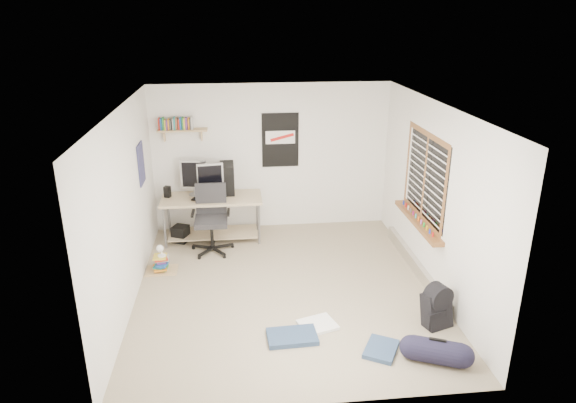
{
  "coord_description": "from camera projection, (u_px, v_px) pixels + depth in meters",
  "views": [
    {
      "loc": [
        -0.62,
        -6.18,
        3.58
      ],
      "look_at": [
        0.06,
        0.21,
        1.2
      ],
      "focal_mm": 32.0,
      "sensor_mm": 36.0,
      "label": 1
    }
  ],
  "objects": [
    {
      "name": "jeans_b",
      "position": [
        381.0,
        349.0,
        5.75
      ],
      "size": [
        0.5,
        0.54,
        0.05
      ],
      "primitive_type": "cube",
      "rotation": [
        0.0,
        0.0,
        1.06
      ],
      "color": "navy",
      "rests_on": "floor"
    },
    {
      "name": "poster_back_wall",
      "position": [
        280.0,
        140.0,
        8.62
      ],
      "size": [
        0.62,
        0.03,
        0.92
      ],
      "primitive_type": "cube",
      "color": "black",
      "rests_on": "back_wall"
    },
    {
      "name": "duffel_bag",
      "position": [
        436.0,
        351.0,
        5.53
      ],
      "size": [
        0.36,
        0.36,
        0.53
      ],
      "primitive_type": "cylinder",
      "rotation": [
        0.0,
        0.0,
        -0.4
      ],
      "color": "black",
      "rests_on": "floor"
    },
    {
      "name": "baseboard_heater",
      "position": [
        416.0,
        265.0,
        7.51
      ],
      "size": [
        0.08,
        2.5,
        0.18
      ],
      "primitive_type": "cube",
      "color": "#B7B2A8",
      "rests_on": "floor"
    },
    {
      "name": "right_wall",
      "position": [
        434.0,
        198.0,
        6.83
      ],
      "size": [
        0.01,
        4.5,
        2.5
      ],
      "primitive_type": "cube",
      "color": "silver",
      "rests_on": "ground"
    },
    {
      "name": "jeans_a",
      "position": [
        292.0,
        337.0,
        5.96
      ],
      "size": [
        0.59,
        0.39,
        0.06
      ],
      "primitive_type": "cube",
      "rotation": [
        0.0,
        0.0,
        0.05
      ],
      "color": "navy",
      "rests_on": "floor"
    },
    {
      "name": "desk_lamp",
      "position": [
        161.0,
        248.0,
        7.4
      ],
      "size": [
        0.14,
        0.21,
        0.19
      ],
      "primitive_type": "cube",
      "rotation": [
        0.0,
        0.0,
        -0.13
      ],
      "color": "silver",
      "rests_on": "book_stack"
    },
    {
      "name": "floor",
      "position": [
        285.0,
        289.0,
        7.07
      ],
      "size": [
        4.0,
        4.5,
        0.01
      ],
      "primitive_type": "cube",
      "color": "gray",
      "rests_on": "ground"
    },
    {
      "name": "tshirt",
      "position": [
        318.0,
        325.0,
        6.21
      ],
      "size": [
        0.52,
        0.47,
        0.04
      ],
      "primitive_type": "cube",
      "rotation": [
        0.0,
        0.0,
        0.31
      ],
      "color": "silver",
      "rests_on": "floor"
    },
    {
      "name": "desk",
      "position": [
        213.0,
        218.0,
        8.49
      ],
      "size": [
        1.75,
        1.1,
        0.74
      ],
      "primitive_type": "cube",
      "rotation": [
        0.0,
        0.0,
        -0.26
      ],
      "color": "tan",
      "rests_on": "floor"
    },
    {
      "name": "poster_left_wall",
      "position": [
        141.0,
        164.0,
        7.46
      ],
      "size": [
        0.02,
        0.42,
        0.6
      ],
      "primitive_type": "cube",
      "color": "navy",
      "rests_on": "left_wall"
    },
    {
      "name": "backpack",
      "position": [
        436.0,
        310.0,
        6.18
      ],
      "size": [
        0.4,
        0.36,
        0.44
      ],
      "primitive_type": "cube",
      "rotation": [
        0.0,
        0.0,
        0.34
      ],
      "color": "black",
      "rests_on": "floor"
    },
    {
      "name": "subwoofer",
      "position": [
        181.0,
        234.0,
        8.46
      ],
      "size": [
        0.31,
        0.31,
        0.27
      ],
      "primitive_type": "cube",
      "rotation": [
        0.0,
        0.0,
        -0.41
      ],
      "color": "black",
      "rests_on": "floor"
    },
    {
      "name": "wall_shelf",
      "position": [
        182.0,
        130.0,
        8.3
      ],
      "size": [
        0.8,
        0.22,
        0.24
      ],
      "primitive_type": "cube",
      "color": "tan",
      "rests_on": "back_wall"
    },
    {
      "name": "office_chair",
      "position": [
        211.0,
        223.0,
        8.0
      ],
      "size": [
        0.71,
        0.71,
        1.07
      ],
      "primitive_type": "cube",
      "rotation": [
        0.0,
        0.0,
        -0.02
      ],
      "color": "#262629",
      "rests_on": "floor"
    },
    {
      "name": "pc_tower",
      "position": [
        227.0,
        178.0,
        8.51
      ],
      "size": [
        0.23,
        0.47,
        0.49
      ],
      "primitive_type": "cube",
      "rotation": [
        0.0,
        0.0,
        0.02
      ],
      "color": "black",
      "rests_on": "desk"
    },
    {
      "name": "keyboard",
      "position": [
        203.0,
        200.0,
        8.22
      ],
      "size": [
        0.39,
        0.24,
        0.02
      ],
      "primitive_type": "cube",
      "rotation": [
        0.0,
        0.0,
        -0.33
      ],
      "color": "black",
      "rests_on": "desk"
    },
    {
      "name": "window",
      "position": [
        424.0,
        177.0,
        7.04
      ],
      "size": [
        0.1,
        1.5,
        1.26
      ],
      "primitive_type": "cube",
      "color": "brown",
      "rests_on": "right_wall"
    },
    {
      "name": "ceiling",
      "position": [
        285.0,
        106.0,
        6.19
      ],
      "size": [
        4.0,
        4.5,
        0.01
      ],
      "primitive_type": "cube",
      "color": "white",
      "rests_on": "ground"
    },
    {
      "name": "monitor_left",
      "position": [
        194.0,
        181.0,
        8.39
      ],
      "size": [
        0.44,
        0.16,
        0.47
      ],
      "primitive_type": "cube",
      "rotation": [
        0.0,
        0.0,
        -0.13
      ],
      "color": "#96969A",
      "rests_on": "desk"
    },
    {
      "name": "speaker_left",
      "position": [
        167.0,
        192.0,
        8.33
      ],
      "size": [
        0.12,
        0.12,
        0.18
      ],
      "primitive_type": "cube",
      "rotation": [
        0.0,
        0.0,
        -0.36
      ],
      "color": "black",
      "rests_on": "desk"
    },
    {
      "name": "speaker_right",
      "position": [
        223.0,
        189.0,
        8.5
      ],
      "size": [
        0.1,
        0.1,
        0.16
      ],
      "primitive_type": "cube",
      "rotation": [
        0.0,
        0.0,
        0.31
      ],
      "color": "black",
      "rests_on": "desk"
    },
    {
      "name": "back_wall",
      "position": [
        272.0,
        157.0,
        8.73
      ],
      "size": [
        4.0,
        0.01,
        2.5
      ],
      "primitive_type": "cube",
      "color": "silver",
      "rests_on": "ground"
    },
    {
      "name": "left_wall",
      "position": [
        126.0,
        209.0,
        6.43
      ],
      "size": [
        0.01,
        4.5,
        2.5
      ],
      "primitive_type": "cube",
      "color": "silver",
      "rests_on": "ground"
    },
    {
      "name": "monitor_right",
      "position": [
        211.0,
        184.0,
        8.25
      ],
      "size": [
        0.43,
        0.16,
        0.46
      ],
      "primitive_type": "cube",
      "rotation": [
        0.0,
        0.0,
        0.13
      ],
      "color": "#9B9A9E",
      "rests_on": "desk"
    },
    {
      "name": "book_stack",
      "position": [
        161.0,
        262.0,
        7.49
      ],
      "size": [
        0.48,
        0.42,
        0.28
      ],
      "primitive_type": "cube",
      "rotation": [
        0.0,
        0.0,
        0.22
      ],
      "color": "olive",
      "rests_on": "floor"
    }
  ]
}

